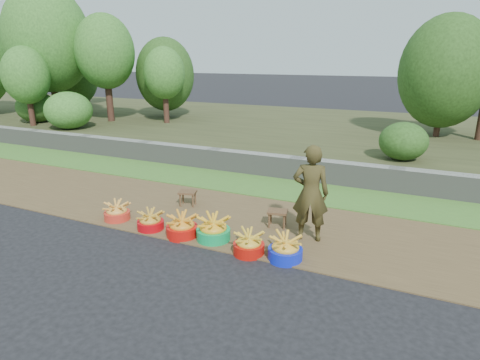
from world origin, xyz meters
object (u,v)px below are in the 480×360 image
at_px(stool_left, 188,194).
at_px(basin_d, 213,230).
at_px(stool_right, 277,214).
at_px(basin_a, 117,212).
at_px(basin_e, 249,244).
at_px(basin_f, 285,249).
at_px(vendor_woman, 311,193).
at_px(basin_b, 150,221).
at_px(basin_c, 182,227).

bearing_deg(stool_left, basin_d, -44.08).
bearing_deg(stool_right, basin_a, -161.98).
bearing_deg(basin_d, basin_e, -15.04).
bearing_deg(basin_f, basin_e, -174.37).
xyz_separation_m(basin_f, vendor_woman, (0.13, 0.79, 0.63)).
height_order(basin_b, basin_d, basin_d).
height_order(basin_a, vendor_woman, vendor_woman).
xyz_separation_m(basin_d, stool_right, (0.77, 0.90, 0.07)).
distance_m(basin_a, basin_d, 1.98).
distance_m(basin_a, basin_b, 0.81).
bearing_deg(basin_f, stool_left, 152.29).
relative_size(basin_b, stool_left, 1.17).
xyz_separation_m(basin_d, stool_left, (-1.19, 1.15, 0.07)).
bearing_deg(basin_f, basin_a, 177.45).
xyz_separation_m(basin_c, basin_d, (0.54, 0.09, 0.01)).
distance_m(basin_b, stool_right, 2.18).
distance_m(stool_left, stool_right, 1.97).
xyz_separation_m(basin_a, basin_b, (0.81, -0.09, -0.00)).
xyz_separation_m(basin_b, stool_right, (1.94, 0.99, 0.10)).
height_order(basin_a, basin_c, basin_c).
bearing_deg(basin_f, stool_right, 115.31).
bearing_deg(stool_left, stool_right, -7.22).
bearing_deg(basin_b, basin_d, 4.03).
height_order(basin_e, stool_right, basin_e).
relative_size(basin_a, basin_e, 0.98).
relative_size(basin_b, vendor_woman, 0.29).
height_order(stool_right, vendor_woman, vendor_woman).
bearing_deg(basin_c, basin_a, 176.17).
bearing_deg(vendor_woman, basin_e, 38.55).
height_order(basin_d, stool_left, basin_d).
distance_m(basin_a, basin_f, 3.24).
bearing_deg(basin_b, vendor_woman, 16.08).
relative_size(stool_left, stool_right, 1.02).
xyz_separation_m(stool_left, stool_right, (1.96, -0.25, 0.00)).
distance_m(basin_e, stool_right, 1.10).
xyz_separation_m(basin_d, basin_e, (0.70, -0.19, -0.02)).
bearing_deg(basin_a, basin_e, -4.24).
bearing_deg(stool_right, basin_b, -153.07).
bearing_deg(basin_e, basin_c, 175.29).
bearing_deg(basin_b, stool_right, 26.93).
bearing_deg(basin_d, stool_left, 135.92).
distance_m(basin_b, vendor_woman, 2.74).
xyz_separation_m(basin_a, basin_d, (1.98, -0.01, 0.03)).
bearing_deg(vendor_woman, stool_right, -34.25).
height_order(stool_left, stool_right, stool_right).
relative_size(basin_d, vendor_woman, 0.35).
relative_size(basin_d, stool_right, 1.44).
height_order(basin_e, stool_left, basin_e).
bearing_deg(stool_left, basin_a, -124.70).
relative_size(basin_a, basin_c, 0.89).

